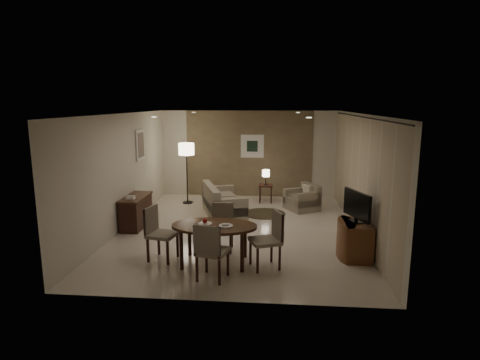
# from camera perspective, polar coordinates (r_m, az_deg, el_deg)

# --- Properties ---
(room_shell) EXTENTS (5.50, 7.00, 2.70)m
(room_shell) POSITION_cam_1_polar(r_m,az_deg,el_deg) (9.60, 0.11, 1.40)
(room_shell) COLOR beige
(room_shell) RESTS_ON ground
(taupe_accent) EXTENTS (3.96, 0.03, 2.70)m
(taupe_accent) POSITION_cam_1_polar(r_m,az_deg,el_deg) (12.65, 1.31, 3.72)
(taupe_accent) COLOR olive
(taupe_accent) RESTS_ON wall_back
(curtain_wall) EXTENTS (0.08, 6.70, 2.58)m
(curtain_wall) POSITION_cam_1_polar(r_m,az_deg,el_deg) (9.37, 16.45, 0.51)
(curtain_wall) COLOR beige
(curtain_wall) RESTS_ON wall_right
(curtain_rod) EXTENTS (0.03, 6.80, 0.03)m
(curtain_rod) POSITION_cam_1_polar(r_m,az_deg,el_deg) (9.23, 16.89, 8.60)
(curtain_rod) COLOR black
(curtain_rod) RESTS_ON wall_right
(art_back_frame) EXTENTS (0.72, 0.03, 0.72)m
(art_back_frame) POSITION_cam_1_polar(r_m,az_deg,el_deg) (12.59, 1.76, 4.83)
(art_back_frame) COLOR silver
(art_back_frame) RESTS_ON wall_back
(art_back_canvas) EXTENTS (0.34, 0.01, 0.34)m
(art_back_canvas) POSITION_cam_1_polar(r_m,az_deg,el_deg) (12.57, 1.76, 4.82)
(art_back_canvas) COLOR black
(art_back_canvas) RESTS_ON wall_back
(art_left_frame) EXTENTS (0.03, 0.60, 0.80)m
(art_left_frame) POSITION_cam_1_polar(r_m,az_deg,el_deg) (10.88, -13.99, 4.86)
(art_left_frame) COLOR silver
(art_left_frame) RESTS_ON wall_left
(art_left_canvas) EXTENTS (0.01, 0.46, 0.64)m
(art_left_canvas) POSITION_cam_1_polar(r_m,az_deg,el_deg) (10.88, -13.92, 4.87)
(art_left_canvas) COLOR gray
(art_left_canvas) RESTS_ON wall_left
(downlight_nl) EXTENTS (0.10, 0.10, 0.01)m
(downlight_nl) POSITION_cam_1_polar(r_m,az_deg,el_deg) (7.57, -12.11, 8.74)
(downlight_nl) COLOR white
(downlight_nl) RESTS_ON ceiling
(downlight_nr) EXTENTS (0.10, 0.10, 0.01)m
(downlight_nr) POSITION_cam_1_polar(r_m,az_deg,el_deg) (7.26, 9.78, 8.74)
(downlight_nr) COLOR white
(downlight_nr) RESTS_ON ceiling
(downlight_fl) EXTENTS (0.10, 0.10, 0.01)m
(downlight_fl) POSITION_cam_1_polar(r_m,az_deg,el_deg) (11.06, -6.60, 9.55)
(downlight_fl) COLOR white
(downlight_fl) RESTS_ON ceiling
(downlight_fr) EXTENTS (0.10, 0.10, 0.01)m
(downlight_fr) POSITION_cam_1_polar(r_m,az_deg,el_deg) (10.85, 8.24, 9.48)
(downlight_fr) COLOR white
(downlight_fr) RESTS_ON ceiling
(console_desk) EXTENTS (0.48, 1.20, 0.75)m
(console_desk) POSITION_cam_1_polar(r_m,az_deg,el_deg) (9.96, -14.57, -4.36)
(console_desk) COLOR #452816
(console_desk) RESTS_ON floor
(telephone) EXTENTS (0.20, 0.14, 0.09)m
(telephone) POSITION_cam_1_polar(r_m,az_deg,el_deg) (9.58, -15.29, -2.37)
(telephone) COLOR white
(telephone) RESTS_ON console_desk
(tv_cabinet) EXTENTS (0.48, 0.90, 0.70)m
(tv_cabinet) POSITION_cam_1_polar(r_m,az_deg,el_deg) (8.13, 16.18, -8.13)
(tv_cabinet) COLOR brown
(tv_cabinet) RESTS_ON floor
(flat_tv) EXTENTS (0.36, 0.85, 0.60)m
(flat_tv) POSITION_cam_1_polar(r_m,az_deg,el_deg) (7.93, 16.29, -3.55)
(flat_tv) COLOR black
(flat_tv) RESTS_ON tv_cabinet
(dining_table) EXTENTS (1.58, 0.99, 0.74)m
(dining_table) POSITION_cam_1_polar(r_m,az_deg,el_deg) (7.52, -3.65, -9.10)
(dining_table) COLOR #452816
(dining_table) RESTS_ON floor
(chair_near) EXTENTS (0.58, 0.58, 1.00)m
(chair_near) POSITION_cam_1_polar(r_m,az_deg,el_deg) (6.85, -3.93, -9.98)
(chair_near) COLOR gray
(chair_near) RESTS_ON floor
(chair_far) EXTENTS (0.47, 0.47, 0.94)m
(chair_far) POSITION_cam_1_polar(r_m,az_deg,el_deg) (8.11, -2.59, -6.84)
(chair_far) COLOR gray
(chair_far) RESTS_ON floor
(chair_left) EXTENTS (0.59, 0.59, 1.02)m
(chair_left) POSITION_cam_1_polar(r_m,az_deg,el_deg) (7.77, -10.96, -7.53)
(chair_left) COLOR gray
(chair_left) RESTS_ON floor
(chair_right) EXTENTS (0.65, 0.65, 1.03)m
(chair_right) POSITION_cam_1_polar(r_m,az_deg,el_deg) (7.29, 3.57, -8.54)
(chair_right) COLOR gray
(chair_right) RESTS_ON floor
(plate_a) EXTENTS (0.26, 0.26, 0.02)m
(plate_a) POSITION_cam_1_polar(r_m,az_deg,el_deg) (7.48, -5.00, -6.19)
(plate_a) COLOR white
(plate_a) RESTS_ON dining_table
(plate_b) EXTENTS (0.26, 0.26, 0.02)m
(plate_b) POSITION_cam_1_polar(r_m,az_deg,el_deg) (7.33, -2.04, -6.52)
(plate_b) COLOR white
(plate_b) RESTS_ON dining_table
(fruit_apple) EXTENTS (0.09, 0.09, 0.09)m
(fruit_apple) POSITION_cam_1_polar(r_m,az_deg,el_deg) (7.46, -5.01, -5.80)
(fruit_apple) COLOR #9D1212
(fruit_apple) RESTS_ON plate_a
(napkin) EXTENTS (0.12, 0.08, 0.03)m
(napkin) POSITION_cam_1_polar(r_m,az_deg,el_deg) (7.32, -2.04, -6.35)
(napkin) COLOR white
(napkin) RESTS_ON plate_b
(round_rug) EXTENTS (1.13, 1.13, 0.01)m
(round_rug) POSITION_cam_1_polar(r_m,az_deg,el_deg) (10.85, 3.48, -4.78)
(round_rug) COLOR #403924
(round_rug) RESTS_ON floor
(sofa) EXTENTS (1.94, 1.40, 0.82)m
(sofa) POSITION_cam_1_polar(r_m,az_deg,el_deg) (10.58, -2.30, -2.90)
(sofa) COLOR gray
(sofa) RESTS_ON floor
(armchair) EXTENTS (1.05, 1.07, 0.71)m
(armchair) POSITION_cam_1_polar(r_m,az_deg,el_deg) (11.27, 8.79, -2.45)
(armchair) COLOR gray
(armchair) RESTS_ON floor
(side_table) EXTENTS (0.42, 0.42, 0.53)m
(side_table) POSITION_cam_1_polar(r_m,az_deg,el_deg) (12.04, 3.67, -1.91)
(side_table) COLOR #331711
(side_table) RESTS_ON floor
(table_lamp) EXTENTS (0.22, 0.22, 0.50)m
(table_lamp) POSITION_cam_1_polar(r_m,az_deg,el_deg) (11.94, 3.70, 0.50)
(table_lamp) COLOR #FFEAC1
(table_lamp) RESTS_ON side_table
(floor_lamp) EXTENTS (0.45, 0.45, 1.79)m
(floor_lamp) POSITION_cam_1_polar(r_m,az_deg,el_deg) (11.90, -7.55, 0.94)
(floor_lamp) COLOR #FFE5B7
(floor_lamp) RESTS_ON floor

